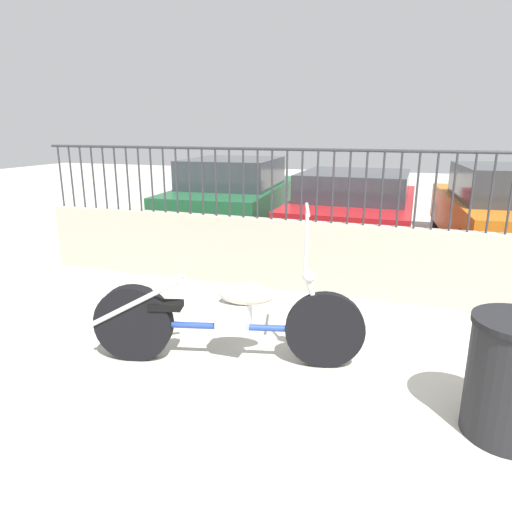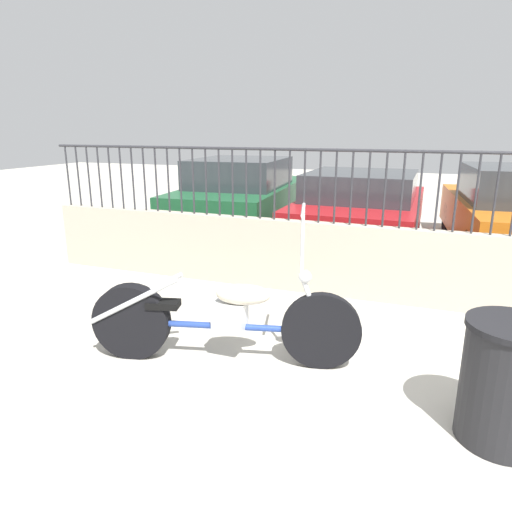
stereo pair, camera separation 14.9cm
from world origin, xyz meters
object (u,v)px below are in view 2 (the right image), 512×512
at_px(trash_bin, 507,383).
at_px(car_red, 361,209).
at_px(motorcycle_blue, 209,319).
at_px(car_green, 243,196).

distance_m(trash_bin, car_red, 5.19).
relative_size(motorcycle_blue, car_green, 0.56).
height_order(motorcycle_blue, trash_bin, motorcycle_blue).
bearing_deg(trash_bin, motorcycle_blue, 172.94).
relative_size(motorcycle_blue, trash_bin, 2.81).
relative_size(car_green, car_red, 1.06).
bearing_deg(trash_bin, car_red, 108.39).
bearing_deg(car_green, trash_bin, -146.31).
height_order(trash_bin, car_red, car_red).
distance_m(car_green, car_red, 2.32).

